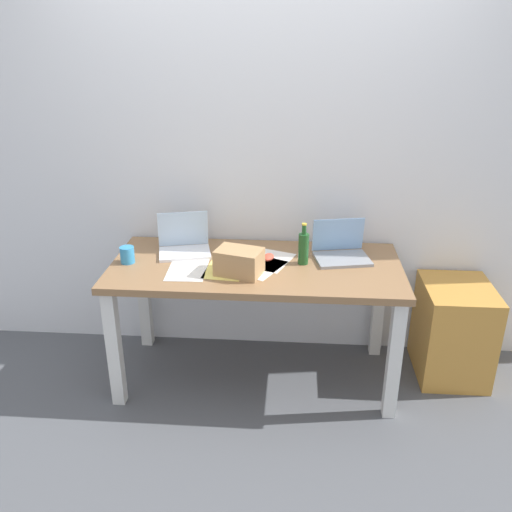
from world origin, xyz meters
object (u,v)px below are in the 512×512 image
desk (256,281)px  coffee_mug (127,255)px  laptop_left (184,244)px  filing_cabinet (453,330)px  laptop_right (341,251)px  computer_mouse (268,257)px  cardboard_box (239,262)px  beer_bottle (303,248)px

desk → coffee_mug: size_ratio=17.29×
coffee_mug → laptop_left: bearing=31.3°
coffee_mug → filing_cabinet: size_ratio=0.16×
laptop_right → filing_cabinet: 0.87m
computer_mouse → coffee_mug: (-0.80, -0.10, 0.03)m
computer_mouse → filing_cabinet: computer_mouse is taller
desk → cardboard_box: 0.24m
desk → coffee_mug: coffee_mug is taller
laptop_right → beer_bottle: (-0.22, -0.10, 0.05)m
laptop_left → beer_bottle: (0.70, -0.12, 0.05)m
desk → cardboard_box: cardboard_box is taller
laptop_left → computer_mouse: bearing=-9.1°
cardboard_box → filing_cabinet: size_ratio=0.41×
computer_mouse → filing_cabinet: 1.22m
laptop_left → cardboard_box: 0.46m
desk → beer_bottle: (0.26, 0.03, 0.20)m
laptop_right → cardboard_box: laptop_right is taller
laptop_right → filing_cabinet: size_ratio=0.59×
cardboard_box → coffee_mug: size_ratio=2.53×
laptop_right → filing_cabinet: bearing=0.5°
beer_bottle → filing_cabinet: beer_bottle is taller
beer_bottle → filing_cabinet: (0.92, 0.10, -0.56)m
cardboard_box → computer_mouse: bearing=53.8°
laptop_right → laptop_left: bearing=178.8°
laptop_left → cardboard_box: laptop_left is taller
beer_bottle → computer_mouse: beer_bottle is taller
beer_bottle → coffee_mug: size_ratio=2.53×
coffee_mug → filing_cabinet: coffee_mug is taller
laptop_left → coffee_mug: size_ratio=3.57×
computer_mouse → cardboard_box: bearing=-112.1°
laptop_right → computer_mouse: laptop_right is taller
computer_mouse → cardboard_box: size_ratio=0.42×
laptop_right → coffee_mug: bearing=-172.6°
desk → beer_bottle: size_ratio=6.82×
desk → computer_mouse: (0.07, 0.06, 0.12)m
beer_bottle → coffee_mug: 1.00m
desk → filing_cabinet: (1.19, 0.13, -0.36)m
beer_bottle → cardboard_box: 0.38m
computer_mouse → cardboard_box: 0.25m
cardboard_box → filing_cabinet: cardboard_box is taller
cardboard_box → filing_cabinet: (1.27, 0.27, -0.53)m
computer_mouse → filing_cabinet: bearing=17.6°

